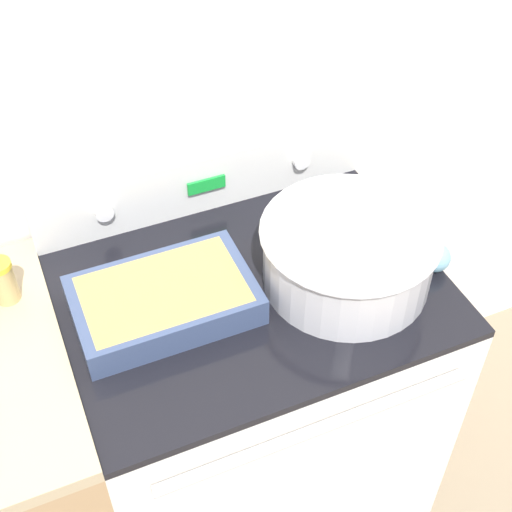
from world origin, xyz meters
name	(u,v)px	position (x,y,z in m)	size (l,w,h in m)	color
kitchen_wall	(186,72)	(0.00, 0.66, 1.25)	(8.00, 0.05, 2.50)	silver
stove_range	(251,410)	(0.00, 0.31, 0.47)	(0.79, 0.65, 0.93)	silver
control_panel	(202,180)	(0.00, 0.60, 1.01)	(0.79, 0.07, 0.15)	silver
mixing_bowl	(348,252)	(0.19, 0.24, 1.01)	(0.37, 0.37, 0.14)	silver
casserole_dish	(164,299)	(-0.19, 0.31, 0.97)	(0.36, 0.23, 0.06)	#38476B
ladle	(428,251)	(0.38, 0.22, 0.96)	(0.06, 0.32, 0.06)	#7AB2C6
spice_jar_yellow_cap	(3,281)	(-0.47, 0.46, 1.00)	(0.05, 0.05, 0.10)	tan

